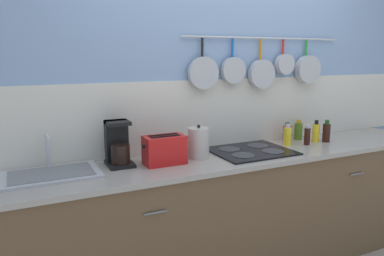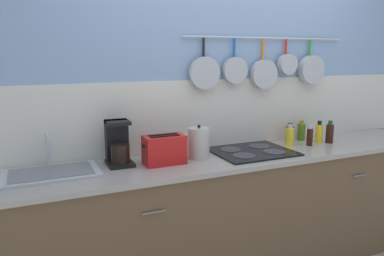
{
  "view_description": "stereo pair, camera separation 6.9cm",
  "coord_description": "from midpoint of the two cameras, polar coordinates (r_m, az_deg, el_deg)",
  "views": [
    {
      "loc": [
        -1.53,
        -2.22,
        1.66
      ],
      "look_at": [
        -0.46,
        0.0,
        1.17
      ],
      "focal_mm": 35.0,
      "sensor_mm": 36.0,
      "label": 1
    },
    {
      "loc": [
        -1.47,
        -2.25,
        1.66
      ],
      "look_at": [
        -0.46,
        0.0,
        1.17
      ],
      "focal_mm": 35.0,
      "sensor_mm": 36.0,
      "label": 2
    }
  ],
  "objects": [
    {
      "name": "bottle_sesame_oil",
      "position": [
        3.21,
        13.68,
        -0.77
      ],
      "size": [
        0.07,
        0.07,
        0.16
      ],
      "color": "red",
      "rests_on": "countertop"
    },
    {
      "name": "bottle_olive_oil",
      "position": [
        3.14,
        16.54,
        -1.16
      ],
      "size": [
        0.05,
        0.05,
        0.17
      ],
      "color": "#33140F",
      "rests_on": "countertop"
    },
    {
      "name": "kettle",
      "position": [
        2.63,
        0.25,
        -2.28
      ],
      "size": [
        0.15,
        0.15,
        0.24
      ],
      "color": "beige",
      "rests_on": "countertop"
    },
    {
      "name": "bottle_dish_soap",
      "position": [
        3.29,
        19.23,
        -0.62
      ],
      "size": [
        0.06,
        0.06,
        0.18
      ],
      "color": "#33140F",
      "rests_on": "countertop"
    },
    {
      "name": "cooktop",
      "position": [
        2.84,
        8.28,
        -3.47
      ],
      "size": [
        0.58,
        0.48,
        0.01
      ],
      "color": "black",
      "rests_on": "countertop"
    },
    {
      "name": "toaster",
      "position": [
        2.49,
        -5.02,
        -3.33
      ],
      "size": [
        0.29,
        0.15,
        0.2
      ],
      "color": "red",
      "rests_on": "countertop"
    },
    {
      "name": "bottle_cooking_wine",
      "position": [
        3.27,
        17.79,
        -0.62
      ],
      "size": [
        0.06,
        0.06,
        0.18
      ],
      "color": "yellow",
      "rests_on": "countertop"
    },
    {
      "name": "countertop",
      "position": [
        2.8,
        7.81,
        -4.19
      ],
      "size": [
        3.37,
        0.57,
        0.03
      ],
      "color": "#A59E93",
      "rests_on": "cabinet_base"
    },
    {
      "name": "sink_basin",
      "position": [
        2.44,
        -21.44,
        -6.34
      ],
      "size": [
        0.57,
        0.36,
        0.23
      ],
      "color": "#B7BABF",
      "rests_on": "countertop"
    },
    {
      "name": "wall_back",
      "position": [
        3.0,
        4.62,
        4.04
      ],
      "size": [
        7.2,
        0.15,
        2.6
      ],
      "color": "#84A3CC",
      "rests_on": "ground_plane"
    },
    {
      "name": "coffee_maker",
      "position": [
        2.51,
        -11.95,
        -2.78
      ],
      "size": [
        0.16,
        0.2,
        0.29
      ],
      "color": "black",
      "rests_on": "countertop"
    },
    {
      "name": "cabinet_base",
      "position": [
        2.95,
        7.57,
        -12.97
      ],
      "size": [
        3.33,
        0.55,
        0.9
      ],
      "color": "brown",
      "rests_on": "ground_plane"
    },
    {
      "name": "bottle_hot_sauce",
      "position": [
        3.31,
        15.31,
        -0.41
      ],
      "size": [
        0.07,
        0.07,
        0.17
      ],
      "color": "#4C721E",
      "rests_on": "countertop"
    },
    {
      "name": "bottle_vinegar",
      "position": [
        3.09,
        13.71,
        -1.17
      ],
      "size": [
        0.06,
        0.06,
        0.17
      ],
      "color": "yellow",
      "rests_on": "countertop"
    }
  ]
}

